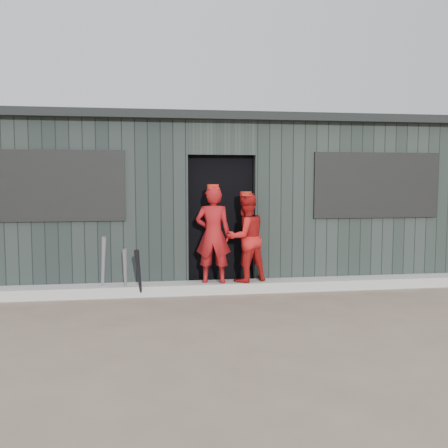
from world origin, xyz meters
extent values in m
plane|color=brown|center=(0.00, 0.00, 0.00)|extent=(80.00, 80.00, 0.00)
cube|color=#A4A49E|center=(0.00, 1.82, 0.07)|extent=(8.00, 0.36, 0.15)
cone|color=gray|center=(-1.70, 1.73, 0.43)|extent=(0.14, 0.24, 0.87)
cone|color=gray|center=(-1.40, 1.68, 0.35)|extent=(0.07, 0.15, 0.69)
cone|color=black|center=(-1.21, 1.55, 0.35)|extent=(0.13, 0.33, 0.70)
imported|color=maroon|center=(-0.16, 1.80, 0.85)|extent=(0.57, 0.44, 1.39)
imported|color=red|center=(0.32, 1.83, 0.80)|extent=(0.76, 0.68, 1.29)
imported|color=silver|center=(0.54, 2.33, 0.61)|extent=(0.63, 0.45, 1.22)
cube|color=black|center=(0.00, 3.50, 1.20)|extent=(7.60, 2.70, 2.20)
cube|color=#252C2A|center=(-2.25, 2.10, 1.25)|extent=(3.50, 0.20, 2.50)
cube|color=#2A322F|center=(2.25, 2.10, 1.25)|extent=(3.50, 0.20, 2.50)
cube|color=#2C3531|center=(0.00, 2.10, 2.25)|extent=(1.00, 0.20, 0.50)
cube|color=#2B3330|center=(3.90, 3.50, 1.25)|extent=(0.20, 3.00, 2.50)
cube|color=#282F2E|center=(0.00, 4.90, 1.25)|extent=(8.00, 0.20, 2.50)
cube|color=black|center=(0.00, 3.50, 2.56)|extent=(8.30, 3.30, 0.12)
cube|color=black|center=(-2.40, 1.98, 1.55)|extent=(2.00, 0.04, 1.00)
cube|color=black|center=(2.40, 1.98, 1.55)|extent=(2.00, 0.04, 1.00)
cube|color=black|center=(-0.27, 2.58, 1.35)|extent=(0.18, 0.18, 0.89)
cube|color=black|center=(0.22, 2.62, 1.30)|extent=(0.25, 0.22, 0.90)
camera|label=1|loc=(-1.04, -5.27, 1.63)|focal=40.00mm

